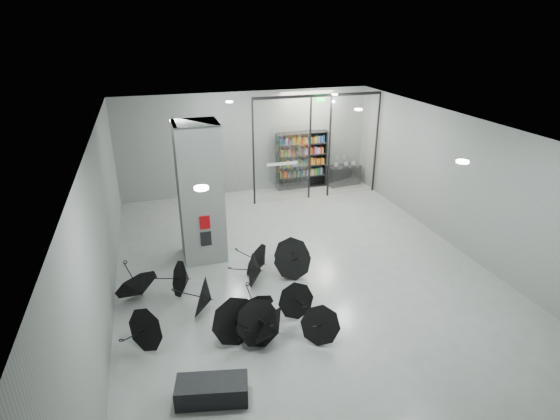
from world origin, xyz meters
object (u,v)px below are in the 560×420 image
object	(u,v)px
bench	(212,390)
bookshelf	(302,160)
column	(200,193)
umbrella_cluster	(241,297)
shop_counter	(344,175)

from	to	relation	value
bench	bookshelf	xyz separation A→B (m)	(5.36, 10.29, 0.95)
column	bench	world-z (taller)	column
column	umbrella_cluster	bearing A→B (deg)	-80.75
bookshelf	umbrella_cluster	distance (m)	8.80
column	umbrella_cluster	world-z (taller)	column
umbrella_cluster	bookshelf	bearing A→B (deg)	60.95
bench	umbrella_cluster	size ratio (longest dim) A/B	0.24
column	shop_counter	bearing A→B (deg)	34.58
column	bench	distance (m)	5.86
column	bookshelf	xyz separation A→B (m)	(4.73, 4.75, -0.83)
bookshelf	umbrella_cluster	bearing A→B (deg)	-119.40
column	shop_counter	size ratio (longest dim) A/B	2.87
shop_counter	bench	bearing A→B (deg)	-132.92
column	bookshelf	bearing A→B (deg)	45.14
column	shop_counter	world-z (taller)	column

